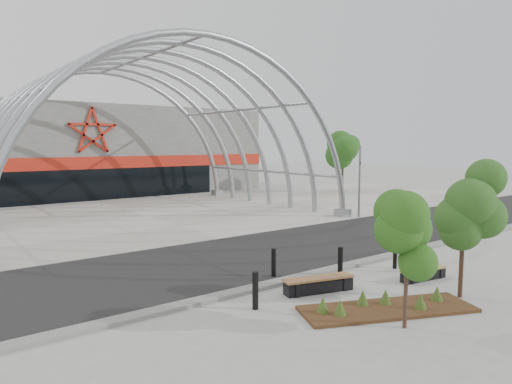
{
  "coord_description": "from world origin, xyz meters",
  "views": [
    {
      "loc": [
        -11.88,
        -11.68,
        4.72
      ],
      "look_at": [
        0.0,
        4.0,
        2.6
      ],
      "focal_mm": 32.0,
      "sensor_mm": 36.0,
      "label": 1
    }
  ],
  "objects_px": {
    "street_tree_0": "(408,237)",
    "street_tree_1": "(464,205)",
    "signal_pole": "(359,180)",
    "bench_0": "(319,285)",
    "bench_1": "(423,274)",
    "bollard_2": "(340,263)"
  },
  "relations": [
    {
      "from": "street_tree_0",
      "to": "street_tree_1",
      "type": "relative_size",
      "value": 0.83
    },
    {
      "from": "signal_pole",
      "to": "street_tree_0",
      "type": "relative_size",
      "value": 1.38
    },
    {
      "from": "bench_0",
      "to": "signal_pole",
      "type": "bearing_deg",
      "value": 35.55
    },
    {
      "from": "street_tree_0",
      "to": "bench_0",
      "type": "height_order",
      "value": "street_tree_0"
    },
    {
      "from": "bench_0",
      "to": "street_tree_1",
      "type": "bearing_deg",
      "value": -43.26
    },
    {
      "from": "signal_pole",
      "to": "street_tree_1",
      "type": "height_order",
      "value": "signal_pole"
    },
    {
      "from": "street_tree_1",
      "to": "bench_0",
      "type": "distance_m",
      "value": 5.04
    },
    {
      "from": "street_tree_0",
      "to": "bench_1",
      "type": "distance_m",
      "value": 5.05
    },
    {
      "from": "street_tree_0",
      "to": "street_tree_1",
      "type": "height_order",
      "value": "street_tree_1"
    },
    {
      "from": "bench_1",
      "to": "street_tree_0",
      "type": "bearing_deg",
      "value": -152.85
    },
    {
      "from": "street_tree_1",
      "to": "bollard_2",
      "type": "distance_m",
      "value": 4.5
    },
    {
      "from": "bench_1",
      "to": "bollard_2",
      "type": "distance_m",
      "value": 2.87
    },
    {
      "from": "bollard_2",
      "to": "signal_pole",
      "type": "bearing_deg",
      "value": 37.52
    },
    {
      "from": "signal_pole",
      "to": "bench_0",
      "type": "distance_m",
      "value": 15.46
    },
    {
      "from": "street_tree_0",
      "to": "bench_1",
      "type": "bearing_deg",
      "value": 27.15
    },
    {
      "from": "street_tree_1",
      "to": "bench_1",
      "type": "xyz_separation_m",
      "value": [
        0.68,
        1.7,
        -2.65
      ]
    },
    {
      "from": "signal_pole",
      "to": "bench_0",
      "type": "xyz_separation_m",
      "value": [
        -12.45,
        -8.9,
        -2.13
      ]
    },
    {
      "from": "bench_0",
      "to": "bollard_2",
      "type": "bearing_deg",
      "value": 20.53
    },
    {
      "from": "street_tree_0",
      "to": "bench_0",
      "type": "distance_m",
      "value": 3.96
    },
    {
      "from": "signal_pole",
      "to": "street_tree_1",
      "type": "distance_m",
      "value": 15.09
    },
    {
      "from": "signal_pole",
      "to": "street_tree_1",
      "type": "bearing_deg",
      "value": -128.14
    },
    {
      "from": "street_tree_0",
      "to": "bench_0",
      "type": "relative_size",
      "value": 1.37
    }
  ]
}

